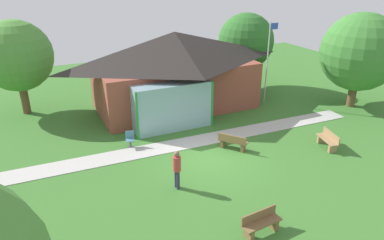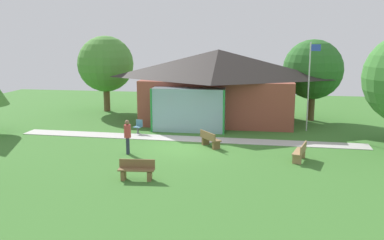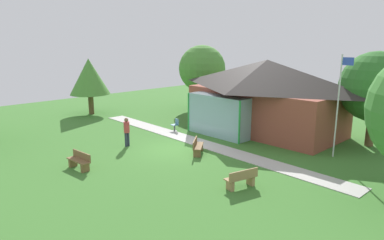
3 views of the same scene
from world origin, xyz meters
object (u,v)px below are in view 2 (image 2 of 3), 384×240
tree_behind_pavilion_right (313,70)px  flagpole (309,82)px  bench_mid_right (300,153)px  tree_behind_pavilion_left (106,64)px  bench_rear_near_path (210,140)px  bench_front_center (137,170)px  pavilion (217,85)px  patio_chair_west (138,127)px  visitor_strolling_lawn (127,134)px

tree_behind_pavilion_right → flagpole: bearing=-98.9°
bench_mid_right → tree_behind_pavilion_left: (-13.93, 11.75, 3.28)m
tree_behind_pavilion_left → bench_rear_near_path: bearing=-46.5°
bench_mid_right → bench_front_center: bearing=133.7°
flagpole → tree_behind_pavilion_right: bearing=81.1°
pavilion → flagpole: flagpole is taller
patio_chair_west → tree_behind_pavilion_left: (-4.69, 7.42, 3.26)m
pavilion → tree_behind_pavilion_right: (6.45, 1.82, 0.98)m
flagpole → bench_front_center: (-7.87, -10.81, -2.64)m
tree_behind_pavilion_left → tree_behind_pavilion_right: bearing=-4.9°
bench_front_center → tree_behind_pavilion_left: 17.50m
visitor_strolling_lawn → bench_mid_right: bearing=86.2°
visitor_strolling_lawn → bench_front_center: bearing=17.7°
pavilion → patio_chair_west: size_ratio=12.71×
patio_chair_west → visitor_strolling_lawn: size_ratio=0.49×
bench_mid_right → visitor_strolling_lawn: 8.52m
visitor_strolling_lawn → tree_behind_pavilion_left: bearing=-160.2°
tree_behind_pavilion_left → bench_front_center: bearing=-65.9°
patio_chair_west → tree_behind_pavilion_right: tree_behind_pavilion_right is taller
bench_front_center → bench_mid_right: bearing=-155.4°
tree_behind_pavilion_left → pavilion: bearing=-19.3°
bench_rear_near_path → patio_chair_west: size_ratio=1.69×
bench_rear_near_path → bench_front_center: bearing=-60.1°
bench_mid_right → patio_chair_west: 10.21m
flagpole → tree_behind_pavilion_right: (0.55, 3.56, 0.51)m
flagpole → visitor_strolling_lawn: (-9.44, -7.01, -2.02)m
patio_chair_west → bench_rear_near_path: bearing=165.6°
bench_rear_near_path → tree_behind_pavilion_left: size_ratio=0.25×
flagpole → bench_mid_right: 7.41m
bench_front_center → bench_mid_right: (6.92, 3.95, 0.00)m
flagpole → patio_chair_west: 10.82m
flagpole → patio_chair_west: flagpole is taller
bench_front_center → tree_behind_pavilion_right: bearing=-125.5°
flagpole → tree_behind_pavilion_left: tree_behind_pavilion_left is taller
bench_mid_right → tree_behind_pavilion_left: 18.52m
pavilion → patio_chair_west: (-4.30, -4.27, -2.16)m
bench_rear_near_path → tree_behind_pavilion_right: bearing=106.4°
bench_rear_near_path → tree_behind_pavilion_left: (-9.36, 9.87, 3.28)m
tree_behind_pavilion_right → tree_behind_pavilion_left: 15.49m
bench_mid_right → patio_chair_west: size_ratio=1.82×
bench_rear_near_path → bench_mid_right: bearing=29.5°
bench_mid_right → tree_behind_pavilion_right: tree_behind_pavilion_right is taller
bench_rear_near_path → tree_behind_pavilion_right: 10.94m
bench_rear_near_path → tree_behind_pavilion_right: (6.07, 8.54, 3.15)m
bench_front_center → bench_mid_right: size_ratio=0.98×
bench_front_center → patio_chair_west: 8.60m
flagpole → visitor_strolling_lawn: flagpole is taller
flagpole → visitor_strolling_lawn: bearing=-143.4°
pavilion → bench_mid_right: bearing=-60.1°
pavilion → bench_front_center: pavilion is taller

